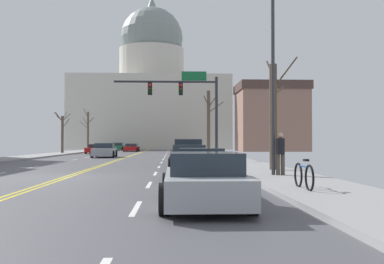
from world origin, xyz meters
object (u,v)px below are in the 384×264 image
at_px(sedan_near_01, 189,158).
at_px(sedan_near_02, 201,165).
at_px(sedan_oncoming_03, 117,147).
at_px(sedan_oncoming_01, 96,149).
at_px(sedan_oncoming_02, 132,148).
at_px(pedestrian_00, 280,151).
at_px(sedan_near_03, 204,181).
at_px(sedan_oncoming_00, 104,151).
at_px(bicycle_parked, 304,176).
at_px(street_lamp_right, 265,46).
at_px(signal_gantry, 187,97).
at_px(pickup_truck_near_00, 188,153).

bearing_deg(sedan_near_01, sedan_near_02, -87.43).
bearing_deg(sedan_oncoming_03, sedan_oncoming_01, -89.91).
bearing_deg(sedan_oncoming_02, pedestrian_00, -78.00).
xyz_separation_m(sedan_near_02, sedan_near_03, (-0.37, -6.94, 0.01)).
distance_m(sedan_oncoming_00, bicycle_parked, 30.69).
bearing_deg(sedan_oncoming_02, sedan_near_02, -81.61).
bearing_deg(pedestrian_00, sedan_oncoming_01, 109.96).
bearing_deg(sedan_oncoming_03, pedestrian_00, -76.97).
distance_m(street_lamp_right, sedan_oncoming_01, 39.54).
bearing_deg(sedan_oncoming_00, sedan_oncoming_01, 103.11).
bearing_deg(signal_gantry, sedan_near_03, -90.91).
height_order(signal_gantry, sedan_near_02, signal_gantry).
xyz_separation_m(sedan_near_02, sedan_oncoming_00, (-7.37, 24.30, 0.04)).
bearing_deg(sedan_oncoming_00, sedan_oncoming_02, 89.36).
bearing_deg(sedan_near_02, signal_gantry, 89.97).
xyz_separation_m(street_lamp_right, sedan_near_03, (-2.89, -7.28, -4.63)).
relative_size(street_lamp_right, sedan_oncoming_03, 1.92).
height_order(street_lamp_right, bicycle_parked, street_lamp_right).
bearing_deg(sedan_oncoming_00, sedan_near_03, -77.38).
relative_size(sedan_oncoming_02, bicycle_parked, 2.55).
bearing_deg(bicycle_parked, pickup_truck_near_00, 98.80).
bearing_deg(sedan_near_03, sedan_near_01, 89.54).
xyz_separation_m(sedan_oncoming_01, sedan_oncoming_02, (3.32, 10.76, 0.01)).
relative_size(sedan_near_02, sedan_oncoming_01, 1.00).
xyz_separation_m(pickup_truck_near_00, sedan_oncoming_03, (-10.37, 46.58, -0.13)).
xyz_separation_m(sedan_near_03, sedan_oncoming_02, (-6.73, 55.11, -0.01)).
bearing_deg(bicycle_parked, sedan_near_02, 118.06).
xyz_separation_m(signal_gantry, sedan_oncoming_02, (-7.11, 31.19, -4.32)).
height_order(sedan_near_02, bicycle_parked, sedan_near_02).
bearing_deg(sedan_oncoming_01, bicycle_parked, -72.92).
xyz_separation_m(pickup_truck_near_00, sedan_oncoming_00, (-7.28, 12.16, -0.12)).
distance_m(sedan_oncoming_00, sedan_oncoming_02, 23.87).
xyz_separation_m(signal_gantry, bicycle_parked, (2.52, -21.72, -4.38)).
distance_m(sedan_oncoming_02, sedan_oncoming_03, 11.07).
bearing_deg(pedestrian_00, street_lamp_right, 167.94).
height_order(sedan_near_02, sedan_oncoming_02, sedan_near_02).
height_order(signal_gantry, sedan_oncoming_03, signal_gantry).
bearing_deg(bicycle_parked, sedan_near_03, -142.93).
xyz_separation_m(sedan_near_01, sedan_oncoming_03, (-10.18, 52.74, -0.02)).
bearing_deg(signal_gantry, sedan_near_02, -90.03).
relative_size(sedan_near_03, sedan_oncoming_00, 0.98).
bearing_deg(sedan_oncoming_02, sedan_near_01, -80.80).
relative_size(sedan_oncoming_02, pedestrian_00, 2.75).
height_order(pickup_truck_near_00, sedan_oncoming_01, pickup_truck_near_00).
height_order(sedan_near_03, sedan_oncoming_01, sedan_near_03).
xyz_separation_m(signal_gantry, sedan_near_03, (-0.38, -23.92, -4.31)).
distance_m(sedan_oncoming_00, pedestrian_00, 26.26).
bearing_deg(sedan_near_03, pedestrian_00, 64.20).
distance_m(pickup_truck_near_00, bicycle_parked, 17.10).
relative_size(street_lamp_right, sedan_oncoming_00, 1.87).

